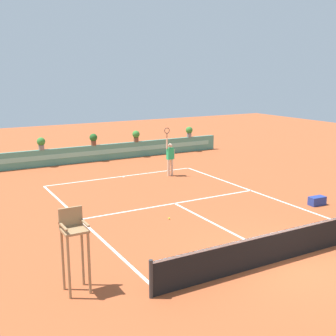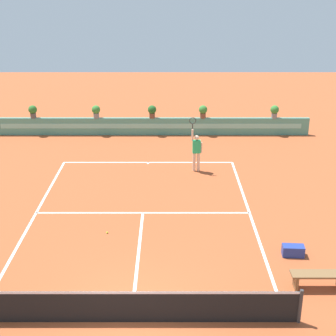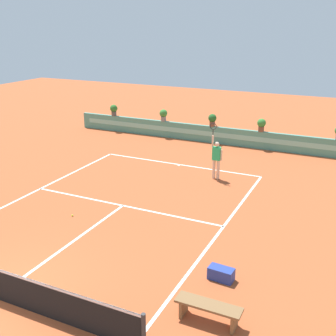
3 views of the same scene
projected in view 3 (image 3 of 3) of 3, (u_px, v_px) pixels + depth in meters
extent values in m
plane|color=#A84C28|center=(117.00, 210.00, 16.01)|extent=(60.00, 60.00, 0.00)
cube|color=white|center=(180.00, 165.00, 21.03)|extent=(8.22, 0.10, 0.01)
cube|color=white|center=(123.00, 206.00, 16.35)|extent=(8.22, 0.10, 0.01)
cube|color=white|center=(72.00, 242.00, 13.62)|extent=(0.10, 6.40, 0.01)
cube|color=white|center=(33.00, 192.00, 17.62)|extent=(0.10, 11.89, 0.01)
cube|color=white|center=(219.00, 232.00, 14.30)|extent=(0.10, 11.89, 0.01)
cube|color=white|center=(179.00, 165.00, 20.94)|extent=(0.10, 0.20, 0.01)
cylinder|color=#333333|center=(144.00, 333.00, 8.94)|extent=(0.10, 0.10, 1.00)
cube|color=#4C8E7A|center=(211.00, 134.00, 24.70)|extent=(18.00, 0.20, 1.00)
cube|color=#7ABCA8|center=(210.00, 134.00, 24.60)|extent=(17.10, 0.01, 0.28)
cube|color=brown|center=(183.00, 307.00, 10.21)|extent=(0.08, 0.40, 0.45)
cube|color=brown|center=(234.00, 322.00, 9.69)|extent=(0.08, 0.40, 0.45)
cube|color=brown|center=(209.00, 305.00, 9.86)|extent=(1.60, 0.44, 0.06)
cube|color=navy|center=(221.00, 274.00, 11.61)|extent=(0.72, 0.41, 0.36)
cylinder|color=beige|center=(218.00, 170.00, 18.98)|extent=(0.14, 0.14, 0.90)
cylinder|color=beige|center=(214.00, 169.00, 19.05)|extent=(0.14, 0.14, 0.90)
cube|color=#28B266|center=(217.00, 154.00, 18.76)|extent=(0.37, 0.23, 0.60)
sphere|color=beige|center=(217.00, 144.00, 18.62)|extent=(0.22, 0.22, 0.22)
cylinder|color=beige|center=(213.00, 141.00, 18.66)|extent=(0.09, 0.09, 0.55)
cylinder|color=black|center=(213.00, 132.00, 18.52)|extent=(0.04, 0.04, 0.24)
torus|color=#262626|center=(213.00, 126.00, 18.43)|extent=(0.31, 0.04, 0.31)
cylinder|color=beige|center=(221.00, 155.00, 18.70)|extent=(0.09, 0.09, 0.50)
sphere|color=#CCE033|center=(72.00, 216.00, 15.43)|extent=(0.07, 0.07, 0.07)
cylinder|color=brown|center=(261.00, 129.00, 23.30)|extent=(0.32, 0.32, 0.28)
sphere|color=#387F33|center=(262.00, 123.00, 23.19)|extent=(0.48, 0.48, 0.48)
cylinder|color=#514C47|center=(114.00, 114.00, 27.19)|extent=(0.32, 0.32, 0.28)
sphere|color=#2D6B28|center=(114.00, 108.00, 27.07)|extent=(0.48, 0.48, 0.48)
cylinder|color=brown|center=(212.00, 124.00, 24.46)|extent=(0.32, 0.32, 0.28)
sphere|color=#235B23|center=(212.00, 118.00, 24.35)|extent=(0.48, 0.48, 0.48)
cylinder|color=gray|center=(163.00, 119.00, 25.74)|extent=(0.32, 0.32, 0.28)
sphere|color=#387F33|center=(163.00, 113.00, 25.63)|extent=(0.48, 0.48, 0.48)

